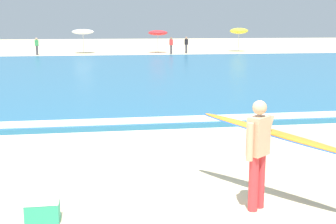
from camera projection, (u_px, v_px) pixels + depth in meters
ground_plane at (155, 216)px, 6.88m from camera, size 160.00×160.00×0.00m
sea at (110, 73)px, 25.90m from camera, size 120.00×28.00×0.14m
surf_foam at (126, 121)px, 12.90m from camera, size 120.00×0.85×0.01m
surfer_with_board at (267, 142)px, 7.13m from camera, size 2.06×2.55×1.73m
beach_umbrella_1 at (83, 32)px, 43.69m from camera, size 2.08×2.11×2.36m
beach_umbrella_2 at (158, 33)px, 44.63m from camera, size 1.90×1.90×2.20m
beach_umbrella_3 at (239, 31)px, 46.61m from camera, size 1.86×1.87×2.42m
beachgoer_near_row_left at (171, 45)px, 42.92m from camera, size 0.32×0.20×1.58m
beachgoer_near_row_mid at (37, 46)px, 41.54m from camera, size 0.32×0.20×1.58m
beachgoer_near_row_right at (186, 45)px, 43.94m from camera, size 0.32×0.20×1.58m
cooler_box at (43, 211)px, 6.63m from camera, size 0.49×0.35×0.37m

